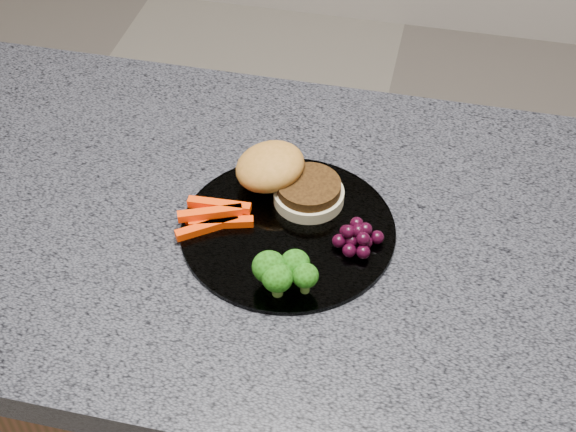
# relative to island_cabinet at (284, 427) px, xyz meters

# --- Properties ---
(island_cabinet) EXTENTS (1.20, 0.60, 0.86)m
(island_cabinet) POSITION_rel_island_cabinet_xyz_m (0.00, 0.00, 0.00)
(island_cabinet) COLOR brown
(island_cabinet) RESTS_ON ground
(countertop) EXTENTS (1.20, 0.60, 0.04)m
(countertop) POSITION_rel_island_cabinet_xyz_m (0.00, 0.00, 0.45)
(countertop) COLOR #494952
(countertop) RESTS_ON island_cabinet
(plate) EXTENTS (0.26, 0.26, 0.01)m
(plate) POSITION_rel_island_cabinet_xyz_m (0.01, -0.01, 0.47)
(plate) COLOR white
(plate) RESTS_ON countertop
(burger) EXTENTS (0.15, 0.11, 0.05)m
(burger) POSITION_rel_island_cabinet_xyz_m (-0.01, 0.05, 0.50)
(burger) COLOR #CBBD8F
(burger) RESTS_ON plate
(carrot_sticks) EXTENTS (0.09, 0.07, 0.02)m
(carrot_sticks) POSITION_rel_island_cabinet_xyz_m (-0.08, -0.02, 0.49)
(carrot_sticks) COLOR #FF3A04
(carrot_sticks) RESTS_ON plate
(broccoli) EXTENTS (0.08, 0.06, 0.05)m
(broccoli) POSITION_rel_island_cabinet_xyz_m (0.02, -0.10, 0.50)
(broccoli) COLOR olive
(broccoli) RESTS_ON plate
(grape_bunch) EXTENTS (0.06, 0.05, 0.03)m
(grape_bunch) POSITION_rel_island_cabinet_xyz_m (0.09, -0.02, 0.49)
(grape_bunch) COLOR black
(grape_bunch) RESTS_ON plate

